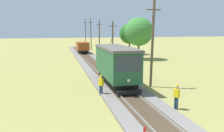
% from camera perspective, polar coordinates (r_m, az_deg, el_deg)
% --- Properties ---
extents(red_tram, '(2.60, 8.54, 4.79)m').
position_cam_1_polar(red_tram, '(21.94, 0.99, 0.58)').
color(red_tram, '#235633').
rests_on(red_tram, rail_right).
extents(freight_car, '(2.40, 5.20, 2.31)m').
position_cam_1_polar(freight_car, '(50.43, -7.39, 4.77)').
color(freight_car, '#93471E').
rests_on(freight_car, rail_right).
extents(utility_pole_near_tram, '(1.40, 0.59, 8.21)m').
position_cam_1_polar(utility_pole_near_tram, '(21.53, 10.08, 5.66)').
color(utility_pole_near_tram, brown).
rests_on(utility_pole_near_tram, ground).
extents(utility_pole_mid, '(1.40, 0.44, 6.70)m').
position_cam_1_polar(utility_pole_mid, '(36.24, 0.17, 6.06)').
color(utility_pole_mid, brown).
rests_on(utility_pole_mid, ground).
extents(utility_pole_far, '(1.40, 0.37, 7.16)m').
position_cam_1_polar(utility_pole_far, '(47.58, -3.20, 7.12)').
color(utility_pole_far, brown).
rests_on(utility_pole_far, ground).
extents(utility_pole_distant, '(1.40, 0.50, 8.09)m').
position_cam_1_polar(utility_pole_distant, '(59.25, -5.31, 7.99)').
color(utility_pole_distant, brown).
rests_on(utility_pole_distant, ground).
extents(utility_pole_horizon, '(1.40, 0.30, 8.35)m').
position_cam_1_polar(utility_pole_horizon, '(70.39, -6.66, 8.29)').
color(utility_pole_horizon, brown).
rests_on(utility_pole_horizon, ground).
extents(gravel_pile, '(2.81, 2.81, 0.96)m').
position_cam_1_polar(gravel_pile, '(50.92, -1.14, 3.68)').
color(gravel_pile, '#9E998E').
rests_on(gravel_pile, ground).
extents(track_worker, '(0.39, 0.45, 1.78)m').
position_cam_1_polar(track_worker, '(16.43, 15.84, -7.11)').
color(track_worker, navy).
rests_on(track_worker, ground).
extents(second_worker, '(0.43, 0.44, 1.78)m').
position_cam_1_polar(second_worker, '(19.00, -2.76, -4.53)').
color(second_worker, navy).
rests_on(second_worker, ground).
extents(tree_left_near, '(5.12, 5.12, 7.55)m').
position_cam_1_polar(tree_left_near, '(41.55, 6.75, 8.54)').
color(tree_left_near, '#4C3823').
rests_on(tree_left_near, ground).
extents(tree_right_near, '(4.37, 4.37, 6.64)m').
position_cam_1_polar(tree_right_near, '(49.34, 4.42, 8.08)').
color(tree_right_near, '#4C3823').
rests_on(tree_right_near, ground).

